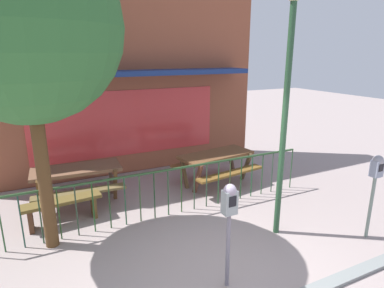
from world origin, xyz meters
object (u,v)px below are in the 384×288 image
Objects in this scene: parking_meter_far at (376,175)px; street_tree at (24,27)px; street_lamp at (288,81)px; picnic_table_left at (77,175)px; patio_bench at (63,206)px; parking_meter_near at (229,209)px; picnic_table_right at (216,160)px.

parking_meter_far is 5.86m from street_tree.
street_tree reaches higher than street_lamp.
patio_bench is (-0.38, -0.84, -0.26)m from picnic_table_left.
parking_meter_near is at bearing -152.61° from street_lamp.
picnic_table_right is 1.31× the size of parking_meter_near.
street_tree is (-0.63, -1.53, 2.83)m from picnic_table_left.
patio_bench is at bearing 70.13° from street_tree.
picnic_table_left is 4.62m from street_lamp.
parking_meter_far is at bearing -23.35° from street_tree.
street_tree is (-3.79, -1.11, 2.83)m from picnic_table_right.
street_tree is (-4.95, 2.14, 2.29)m from parking_meter_far.
street_lamp is (-0.15, -2.43, 2.06)m from picnic_table_right.
picnic_table_left is at bearing 67.51° from street_tree.
parking_meter_far is at bearing -70.37° from picnic_table_right.
street_tree is at bearing -109.87° from patio_bench.
picnic_table_left is 1.24× the size of parking_meter_near.
picnic_table_right is at bearing 109.63° from parking_meter_far.
street_tree reaches higher than picnic_table_left.
parking_meter_near reaches higher than parking_meter_far.
picnic_table_right is at bearing 6.70° from patio_bench.
street_tree reaches higher than patio_bench.
picnic_table_left is at bearing 172.43° from picnic_table_right.
picnic_table_left is at bearing 65.39° from patio_bench.
picnic_table_right is at bearing 62.39° from parking_meter_near.
picnic_table_right is (3.16, -0.42, 0.00)m from picnic_table_left.
parking_meter_near is 1.01× the size of parking_meter_far.
picnic_table_left is at bearing 136.48° from street_lamp.
street_lamp is (3.00, -2.85, 2.06)m from picnic_table_left.
parking_meter_far reaches higher than patio_bench.
parking_meter_near is at bearing -68.06° from picnic_table_left.
patio_bench is 5.54m from parking_meter_far.
street_lamp is at bearing -19.93° from street_tree.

